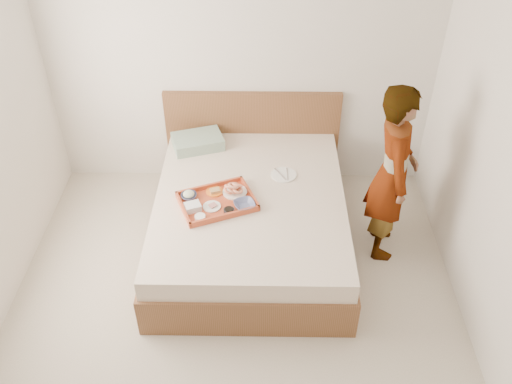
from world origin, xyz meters
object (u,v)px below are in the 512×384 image
at_px(bed, 250,220).
at_px(person, 392,174).
at_px(dinner_plate, 284,175).
at_px(tray, 217,201).

height_order(bed, person, person).
bearing_deg(dinner_plate, bed, -135.07).
bearing_deg(person, dinner_plate, 74.94).
relative_size(dinner_plate, person, 0.14).
bearing_deg(person, bed, 93.51).
xyz_separation_m(tray, person, (1.39, 0.10, 0.22)).
height_order(tray, person, person).
height_order(tray, dinner_plate, tray).
distance_m(bed, dinner_plate, 0.48).
distance_m(bed, person, 1.24).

